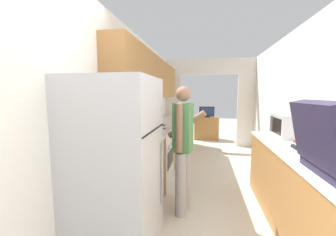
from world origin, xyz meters
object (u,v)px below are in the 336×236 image
refrigerator (116,167)px  tv_cabinet (206,128)px  book_stack (308,146)px  knife (163,125)px  television (207,112)px  range_oven (152,156)px  microwave (289,126)px  person (183,147)px

refrigerator → tv_cabinet: refrigerator is taller
refrigerator → tv_cabinet: size_ratio=2.09×
book_stack → knife: book_stack is taller
television → range_oven: bearing=-104.3°
refrigerator → television: bearing=80.5°
refrigerator → tv_cabinet: (0.86, 5.16, -0.45)m
range_oven → book_stack: range_oven is taller
range_oven → television: television is taller
microwave → tv_cabinet: 4.02m
refrigerator → range_oven: 1.58m
tv_cabinet → television: (0.00, -0.04, 0.54)m
refrigerator → tv_cabinet: 5.25m
tv_cabinet → television: television is taller
refrigerator → range_oven: size_ratio=1.58×
range_oven → television: (0.91, 3.59, 0.46)m
person → tv_cabinet: 4.46m
person → television: (0.31, 4.38, 0.07)m
microwave → television: bearing=106.3°
refrigerator → knife: size_ratio=5.25×
refrigerator → range_oven: (-0.06, 1.54, -0.37)m
range_oven → microwave: size_ratio=1.96×
tv_cabinet → television: bearing=-90.0°
knife → tv_cabinet: bearing=109.1°
range_oven → tv_cabinet: range_oven is taller
book_stack → tv_cabinet: 4.67m
refrigerator → book_stack: size_ratio=5.38×
tv_cabinet → television: size_ratio=1.61×
book_stack → range_oven: bearing=155.3°
person → television: bearing=7.3°
knife → range_oven: bearing=-64.0°
person → microwave: 1.56m
person → book_stack: person is taller
range_oven → refrigerator: bearing=-87.8°
range_oven → television: size_ratio=2.12×
book_stack → microwave: bearing=84.4°
microwave → book_stack: bearing=-95.6°
book_stack → knife: size_ratio=0.98×
microwave → book_stack: 0.73m
person → refrigerator: bearing=155.2°
person → knife: (-0.53, 1.31, 0.06)m
person → tv_cabinet: size_ratio=2.02×
person → range_oven: bearing=48.4°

